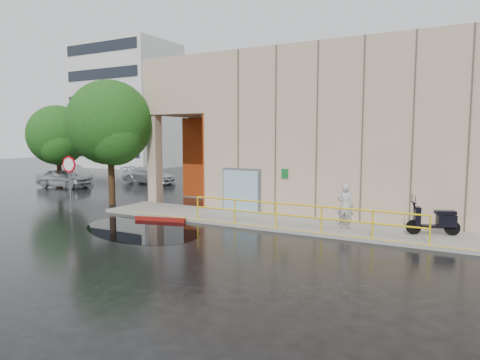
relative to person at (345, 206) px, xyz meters
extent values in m
plane|color=black|center=(-5.79, -4.32, -1.05)|extent=(120.00, 120.00, 0.00)
cube|color=gray|center=(-1.79, 0.18, -0.98)|extent=(20.00, 3.00, 0.15)
cube|color=tan|center=(0.21, 6.68, 2.95)|extent=(16.00, 10.00, 8.00)
cube|color=tan|center=(-9.79, 6.68, 5.45)|extent=(4.00, 10.00, 3.00)
cube|color=tan|center=(-11.39, 2.08, 1.45)|extent=(0.60, 0.60, 5.00)
cube|color=#A2300E|center=(-9.79, 5.18, 1.45)|extent=(3.80, 0.15, 4.90)
cube|color=#A2300E|center=(-7.84, 3.43, 1.45)|extent=(0.10, 3.50, 4.90)
cube|color=#93B9C9|center=(-5.59, 1.56, 0.10)|extent=(1.90, 0.10, 2.00)
cube|color=slate|center=(-5.59, 1.64, 0.10)|extent=(2.10, 0.06, 2.20)
cube|color=#0D5E22|center=(-3.29, 1.62, 1.05)|extent=(0.32, 0.04, 0.42)
cylinder|color=yellow|center=(-1.54, -1.17, 0.10)|extent=(9.50, 0.06, 0.06)
cylinder|color=yellow|center=(-1.54, -1.17, -0.35)|extent=(9.50, 0.06, 0.06)
cube|color=silver|center=(-33.79, 23.68, 6.45)|extent=(12.00, 8.00, 15.00)
imported|color=#A9A9AE|center=(0.00, 0.00, 0.00)|extent=(0.66, 0.43, 1.81)
cylinder|color=black|center=(2.53, 0.23, -0.63)|extent=(0.55, 0.30, 0.55)
cylinder|color=black|center=(3.82, 0.72, -0.63)|extent=(0.55, 0.30, 0.55)
cylinder|color=slate|center=(-13.28, -2.18, 0.19)|extent=(0.08, 0.08, 2.48)
cylinder|color=#AA000F|center=(-13.28, -2.21, 1.37)|extent=(0.86, 0.13, 0.86)
cylinder|color=white|center=(-13.28, -2.23, 1.37)|extent=(0.67, 0.08, 0.68)
cube|color=maroon|center=(-7.90, -1.82, -0.96)|extent=(2.37, 0.77, 0.18)
cube|color=black|center=(-7.53, -3.48, -1.05)|extent=(7.26, 5.87, 0.01)
imported|color=#AEB1B5|center=(-22.49, 4.83, -0.34)|extent=(4.37, 2.19, 1.43)
imported|color=silver|center=(-25.32, 7.94, -0.36)|extent=(4.45, 2.28, 1.40)
imported|color=silver|center=(-18.70, 10.02, -0.38)|extent=(4.68, 2.04, 1.34)
cylinder|color=black|center=(-13.36, 0.69, 0.53)|extent=(0.36, 0.36, 3.16)
sphere|color=#265B14|center=(-13.36, 0.69, 3.51)|extent=(4.69, 4.69, 4.69)
sphere|color=#265B14|center=(-12.78, 0.43, 2.81)|extent=(3.28, 3.28, 3.28)
cylinder|color=black|center=(-22.41, 4.42, 0.24)|extent=(0.36, 0.36, 2.60)
sphere|color=#1B5B1C|center=(-22.41, 4.42, 2.85)|extent=(4.34, 4.34, 4.34)
sphere|color=#1B5B1C|center=(-21.81, 4.05, 2.19)|extent=(3.04, 3.04, 3.04)
camera|label=1|loc=(4.38, -16.74, 2.77)|focal=32.00mm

